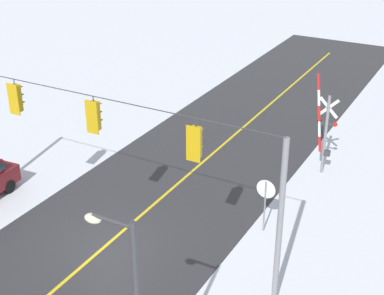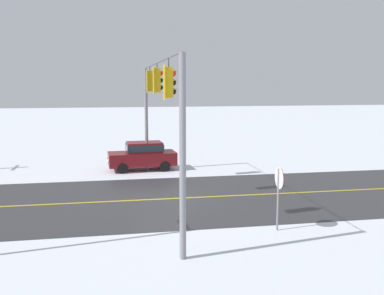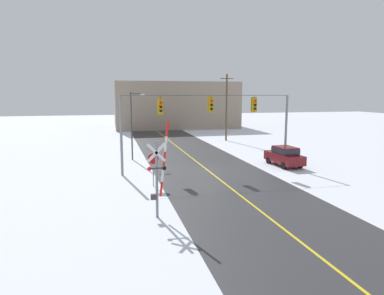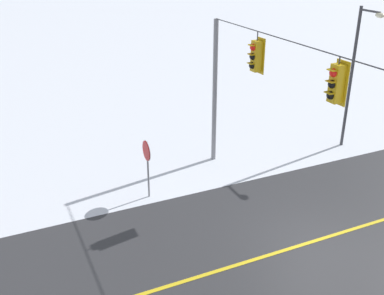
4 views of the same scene
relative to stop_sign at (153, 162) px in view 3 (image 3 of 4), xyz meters
The scene contains 10 objects.
ground_plane 6.55m from the stop_sign, 37.20° to the left, with size 160.00×160.00×0.00m, color silver.
road_asphalt 11.17m from the stop_sign, 62.87° to the left, with size 9.00×80.00×0.01m, color #303033.
lane_centre_line 11.17m from the stop_sign, 62.87° to the left, with size 0.14×72.00×0.01m, color gold.
signal_span 6.86m from the stop_sign, 36.84° to the left, with size 14.20×0.47×6.22m.
stop_sign is the anchor object (origin of this frame).
railroad_crossing 6.11m from the stop_sign, 94.73° to the right, with size 1.17×0.31×4.99m.
parked_car_maroon 12.81m from the stop_sign, 18.51° to the left, with size 2.03×4.29×1.74m.
streetlamp_near 10.43m from the stop_sign, 93.12° to the left, with size 1.39×0.28×6.50m.
utility_pole 24.84m from the stop_sign, 59.23° to the left, with size 1.80×0.24×8.93m.
building_distant 43.33m from the stop_sign, 77.44° to the left, with size 22.37×13.20×8.48m, color gray.
Camera 3 is at (-7.82, -26.85, 6.33)m, focal length 32.12 mm.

